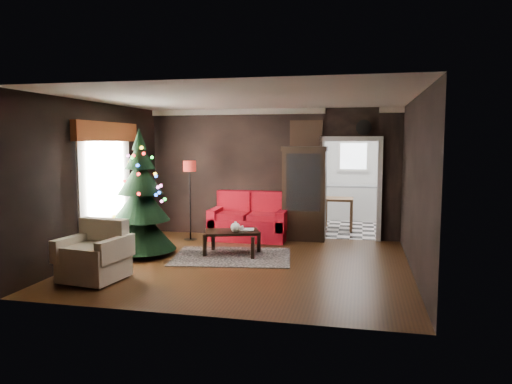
% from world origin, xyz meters
% --- Properties ---
extents(floor, '(5.50, 5.50, 0.00)m').
position_xyz_m(floor, '(0.00, 0.00, 0.00)').
color(floor, black).
rests_on(floor, ground).
extents(ceiling, '(5.50, 5.50, 0.00)m').
position_xyz_m(ceiling, '(0.00, 0.00, 2.80)').
color(ceiling, white).
rests_on(ceiling, ground).
extents(wall_back, '(5.50, 0.00, 5.50)m').
position_xyz_m(wall_back, '(0.00, 2.50, 1.40)').
color(wall_back, black).
rests_on(wall_back, ground).
extents(wall_front, '(5.50, 0.00, 5.50)m').
position_xyz_m(wall_front, '(0.00, -2.50, 1.40)').
color(wall_front, black).
rests_on(wall_front, ground).
extents(wall_left, '(0.00, 5.50, 5.50)m').
position_xyz_m(wall_left, '(-2.75, 0.00, 1.40)').
color(wall_left, black).
rests_on(wall_left, ground).
extents(wall_right, '(0.00, 5.50, 5.50)m').
position_xyz_m(wall_right, '(2.75, 0.00, 1.40)').
color(wall_right, black).
rests_on(wall_right, ground).
extents(doorway, '(1.10, 0.10, 2.10)m').
position_xyz_m(doorway, '(1.70, 2.50, 1.05)').
color(doorway, silver).
rests_on(doorway, ground).
extents(left_window, '(0.05, 1.60, 1.40)m').
position_xyz_m(left_window, '(-2.71, 0.20, 1.45)').
color(left_window, white).
rests_on(left_window, wall_left).
extents(valance, '(0.12, 2.10, 0.35)m').
position_xyz_m(valance, '(-2.63, 0.20, 2.27)').
color(valance, brown).
rests_on(valance, wall_left).
extents(kitchen_floor, '(3.00, 3.00, 0.00)m').
position_xyz_m(kitchen_floor, '(1.70, 4.00, 0.00)').
color(kitchen_floor, silver).
rests_on(kitchen_floor, ground).
extents(kitchen_window, '(0.70, 0.06, 0.70)m').
position_xyz_m(kitchen_window, '(1.70, 5.45, 1.70)').
color(kitchen_window, white).
rests_on(kitchen_window, ground).
extents(rug, '(2.31, 1.83, 0.01)m').
position_xyz_m(rug, '(-0.35, 0.45, 0.01)').
color(rug, '#4F3147').
rests_on(rug, ground).
extents(loveseat, '(1.70, 0.90, 1.00)m').
position_xyz_m(loveseat, '(-0.40, 2.05, 0.50)').
color(loveseat, '#94050F').
rests_on(loveseat, ground).
extents(curio_cabinet, '(0.90, 0.45, 1.90)m').
position_xyz_m(curio_cabinet, '(0.75, 2.27, 0.95)').
color(curio_cabinet, black).
rests_on(curio_cabinet, ground).
extents(floor_lamp, '(0.35, 0.35, 1.72)m').
position_xyz_m(floor_lamp, '(-1.64, 1.78, 0.83)').
color(floor_lamp, black).
rests_on(floor_lamp, ground).
extents(christmas_tree, '(1.57, 1.57, 2.41)m').
position_xyz_m(christmas_tree, '(-2.02, 0.24, 1.05)').
color(christmas_tree, black).
rests_on(christmas_tree, ground).
extents(armchair, '(0.96, 0.96, 0.87)m').
position_xyz_m(armchair, '(-1.98, -1.43, 0.46)').
color(armchair, tan).
rests_on(armchair, ground).
extents(coffee_table, '(1.11, 0.87, 0.44)m').
position_xyz_m(coffee_table, '(-0.39, 0.61, 0.23)').
color(coffee_table, black).
rests_on(coffee_table, rug).
extents(teapot, '(0.25, 0.25, 0.19)m').
position_xyz_m(teapot, '(-0.29, 0.47, 0.55)').
color(teapot, white).
rests_on(teapot, coffee_table).
extents(cup_a, '(0.08, 0.08, 0.06)m').
position_xyz_m(cup_a, '(-0.33, 0.54, 0.48)').
color(cup_a, silver).
rests_on(cup_a, coffee_table).
extents(cup_b, '(0.10, 0.10, 0.07)m').
position_xyz_m(cup_b, '(-0.22, 0.69, 0.49)').
color(cup_b, white).
rests_on(cup_b, coffee_table).
extents(book, '(0.18, 0.05, 0.25)m').
position_xyz_m(book, '(-0.19, 0.73, 0.58)').
color(book, gray).
rests_on(book, coffee_table).
extents(wall_clock, '(0.32, 0.32, 0.06)m').
position_xyz_m(wall_clock, '(1.95, 2.45, 2.38)').
color(wall_clock, white).
rests_on(wall_clock, wall_back).
extents(painting, '(0.62, 0.05, 0.52)m').
position_xyz_m(painting, '(0.75, 2.46, 2.25)').
color(painting, '#B2693B').
rests_on(painting, wall_back).
extents(kitchen_counter, '(1.80, 0.60, 0.90)m').
position_xyz_m(kitchen_counter, '(1.70, 5.20, 0.45)').
color(kitchen_counter, silver).
rests_on(kitchen_counter, ground).
extents(kitchen_table, '(0.70, 0.70, 0.75)m').
position_xyz_m(kitchen_table, '(1.40, 3.70, 0.38)').
color(kitchen_table, brown).
rests_on(kitchen_table, ground).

